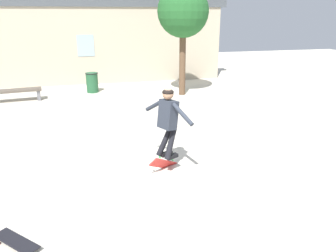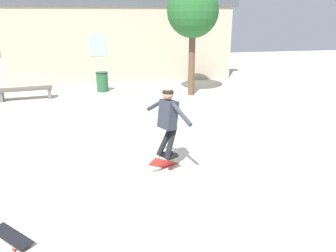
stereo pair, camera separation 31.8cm
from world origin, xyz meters
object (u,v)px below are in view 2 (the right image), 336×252
object	(u,v)px
trash_bin	(102,81)
skateboard_flipping	(164,164)
tree_right	(193,12)
skater	(168,117)
skateboard_resting	(11,236)
park_bench	(25,91)

from	to	relation	value
trash_bin	skateboard_flipping	world-z (taller)	trash_bin
tree_right	skater	world-z (taller)	tree_right
skateboard_flipping	skateboard_resting	size ratio (longest dim) A/B	1.01
trash_bin	skateboard_flipping	xyz separation A→B (m)	(1.16, -7.42, -0.29)
skater	skateboard_flipping	world-z (taller)	skater
skateboard_resting	tree_right	bearing A→B (deg)	-74.75
park_bench	skateboard_resting	distance (m)	8.45
trash_bin	skateboard_flipping	bearing A→B (deg)	-81.12
tree_right	skateboard_resting	distance (m)	9.67
tree_right	trash_bin	world-z (taller)	tree_right
trash_bin	skater	xyz separation A→B (m)	(1.23, -7.49, 0.72)
trash_bin	skater	world-z (taller)	skater
skateboard_flipping	park_bench	bearing A→B (deg)	79.26
trash_bin	skateboard_resting	bearing A→B (deg)	-98.27
park_bench	trash_bin	xyz separation A→B (m)	(2.77, 0.84, 0.09)
skater	park_bench	bearing A→B (deg)	94.17
park_bench	skateboard_resting	xyz separation A→B (m)	(1.44, -8.33, -0.26)
tree_right	skateboard_flipping	world-z (taller)	tree_right
tree_right	park_bench	bearing A→B (deg)	176.11
skater	skateboard_resting	distance (m)	3.24
park_bench	trash_bin	world-z (taller)	trash_bin
tree_right	skateboard_resting	size ratio (longest dim) A/B	5.71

